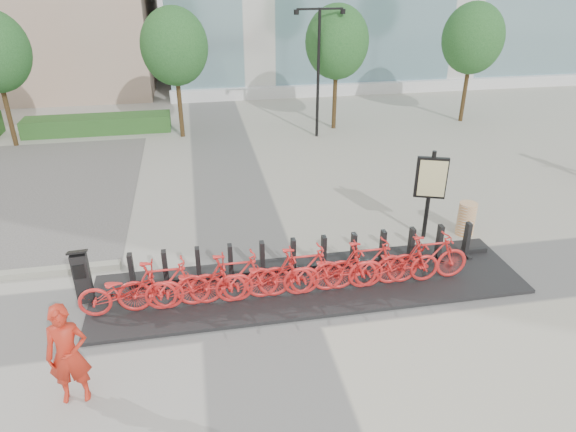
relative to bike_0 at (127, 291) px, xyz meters
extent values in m
plane|color=#B1AD97|center=(2.60, 0.05, -0.60)|extent=(120.00, 120.00, 0.00)
cube|color=#32602A|center=(-2.40, 13.25, -0.25)|extent=(6.00, 1.20, 0.70)
cylinder|color=#533C1F|center=(-5.40, 12.05, 0.90)|extent=(0.18, 0.18, 3.00)
cylinder|color=#533C1F|center=(1.10, 12.05, 0.90)|extent=(0.18, 0.18, 3.00)
ellipsoid|color=#164017|center=(1.10, 12.05, 3.00)|extent=(2.60, 2.60, 2.99)
cylinder|color=#533C1F|center=(7.60, 12.05, 0.90)|extent=(0.18, 0.18, 3.00)
ellipsoid|color=#164017|center=(7.60, 12.05, 3.00)|extent=(2.60, 2.60, 2.99)
cylinder|color=#533C1F|center=(13.60, 12.05, 0.90)|extent=(0.18, 0.18, 3.00)
ellipsoid|color=#164017|center=(13.60, 12.05, 3.00)|extent=(2.60, 2.60, 2.99)
cylinder|color=black|center=(6.60, 11.05, 1.90)|extent=(0.12, 0.12, 5.00)
cube|color=black|center=(6.15, 11.05, 4.35)|extent=(0.90, 0.08, 0.08)
cube|color=black|center=(7.05, 11.05, 4.35)|extent=(0.90, 0.08, 0.08)
cylinder|color=black|center=(5.70, 11.05, 4.25)|extent=(0.20, 0.20, 0.18)
cylinder|color=black|center=(7.50, 11.05, 4.25)|extent=(0.20, 0.20, 0.18)
cube|color=black|center=(3.90, 0.35, -0.56)|extent=(9.60, 2.40, 0.08)
imported|color=red|center=(0.00, 0.00, 0.00)|extent=(1.96, 0.68, 1.03)
imported|color=red|center=(0.72, 0.00, 0.06)|extent=(1.91, 0.54, 1.14)
imported|color=red|center=(1.44, 0.00, 0.00)|extent=(1.96, 0.68, 1.03)
imported|color=red|center=(2.16, 0.00, 0.06)|extent=(1.91, 0.54, 1.14)
imported|color=red|center=(2.88, 0.00, 0.00)|extent=(1.96, 0.68, 1.03)
imported|color=red|center=(3.60, 0.00, 0.06)|extent=(1.91, 0.54, 1.14)
imported|color=red|center=(4.32, 0.00, 0.00)|extent=(1.96, 0.68, 1.03)
imported|color=red|center=(5.04, 0.00, 0.06)|extent=(1.91, 0.54, 1.14)
imported|color=red|center=(5.76, 0.00, 0.00)|extent=(1.96, 0.68, 1.03)
imported|color=red|center=(6.48, 0.00, 0.06)|extent=(1.91, 0.54, 1.14)
cube|color=black|center=(-0.95, 0.60, 0.06)|extent=(0.34, 0.30, 1.15)
cube|color=black|center=(-0.95, 0.60, 0.67)|extent=(0.41, 0.35, 0.15)
cube|color=black|center=(-0.95, 0.45, 0.28)|extent=(0.23, 0.04, 0.32)
imported|color=red|center=(-0.69, -2.15, 0.33)|extent=(0.68, 0.46, 1.85)
cylinder|color=orange|center=(8.49, 1.99, -0.14)|extent=(0.55, 0.55, 0.90)
cylinder|color=black|center=(7.36, 2.05, 0.60)|extent=(0.11, 0.11, 2.39)
cube|color=black|center=(7.36, 2.05, 1.09)|extent=(0.77, 0.37, 1.09)
cube|color=beige|center=(7.36, 1.99, 1.09)|extent=(0.64, 0.25, 0.96)
camera|label=1|loc=(1.61, -9.04, 5.99)|focal=32.00mm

